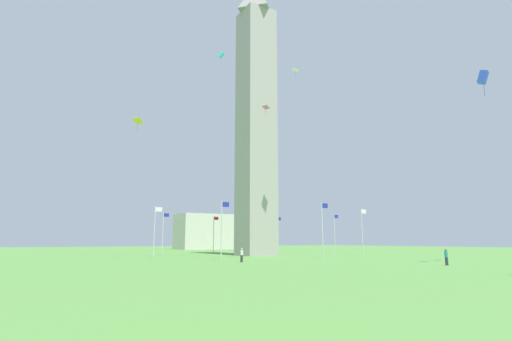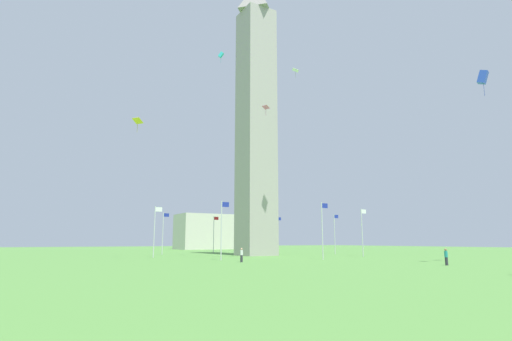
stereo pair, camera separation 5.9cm
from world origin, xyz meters
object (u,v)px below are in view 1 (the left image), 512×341
(flagpole_s, at_px, (155,229))
(flagpole_se, at_px, (163,231))
(flagpole_sw, at_px, (222,227))
(flagpole_n, at_px, (335,232))
(flagpole_e, at_px, (214,232))
(kite_blue_box, at_px, (483,77))
(obelisk_monument, at_px, (256,112))
(person_teal_shirt, at_px, (446,257))
(flagpole_ne, at_px, (277,233))
(flagpole_nw, at_px, (362,230))
(person_white_shirt, at_px, (242,255))
(kite_white_diamond, at_px, (296,71))
(kite_cyan_box, at_px, (221,55))
(distant_building, at_px, (221,232))
(kite_pink_diamond, at_px, (266,108))
(kite_yellow_diamond, at_px, (138,121))
(flagpole_w, at_px, (323,228))

(flagpole_s, bearing_deg, flagpole_se, 67.50)
(flagpole_sw, bearing_deg, flagpole_n, 22.50)
(flagpole_e, bearing_deg, kite_blue_box, -81.97)
(flagpole_e, relative_size, flagpole_sw, 1.00)
(flagpole_se, bearing_deg, flagpole_n, -22.50)
(obelisk_monument, xyz_separation_m, flagpole_se, (-12.32, 12.39, -21.20))
(flagpole_s, xyz_separation_m, person_teal_shirt, (20.06, -33.57, -3.34))
(flagpole_ne, bearing_deg, flagpole_nw, -90.00)
(flagpole_ne, distance_m, person_white_shirt, 39.23)
(kite_white_diamond, relative_size, kite_cyan_box, 0.85)
(flagpole_e, xyz_separation_m, flagpole_s, (-17.52, -17.52, 0.00))
(person_teal_shirt, height_order, person_white_shirt, person_teal_shirt)
(distant_building, bearing_deg, kite_pink_diamond, -109.84)
(flagpole_ne, xyz_separation_m, person_teal_shirt, (-9.85, -45.95, -3.34))
(flagpole_sw, xyz_separation_m, kite_yellow_diamond, (-9.35, 8.67, 15.05))
(flagpole_e, bearing_deg, flagpole_s, -135.00)
(person_teal_shirt, xyz_separation_m, kite_blue_box, (5.05, -2.71, 19.28))
(person_white_shirt, bearing_deg, kite_blue_box, -96.76)
(person_white_shirt, height_order, kite_white_diamond, kite_white_diamond)
(obelisk_monument, xyz_separation_m, flagpole_e, (0.06, 17.52, -21.20))
(flagpole_n, bearing_deg, flagpole_se, 157.50)
(flagpole_w, xyz_separation_m, distant_building, (18.83, 71.06, 1.01))
(obelisk_monument, distance_m, distant_building, 60.26)
(flagpole_se, bearing_deg, obelisk_monument, -45.15)
(obelisk_monument, xyz_separation_m, flagpole_nw, (12.45, -12.39, -21.20))
(obelisk_monument, distance_m, kite_cyan_box, 12.18)
(flagpole_n, xyz_separation_m, kite_blue_box, (-9.93, -36.28, 15.94))
(kite_cyan_box, bearing_deg, flagpole_nw, -20.54)
(kite_yellow_diamond, distance_m, distant_building, 71.57)
(flagpole_w, xyz_separation_m, kite_cyan_box, (-9.17, 13.21, 28.04))
(obelisk_monument, distance_m, flagpole_e, 27.50)
(flagpole_s, bearing_deg, kite_white_diamond, -34.40)
(flagpole_w, height_order, kite_pink_diamond, kite_pink_diamond)
(flagpole_s, distance_m, distant_building, 64.72)
(flagpole_s, distance_m, flagpole_sw, 13.41)
(flagpole_e, xyz_separation_m, flagpole_w, (-0.00, -35.03, 0.00))
(flagpole_sw, xyz_separation_m, person_white_shirt, (-0.02, -5.45, -3.36))
(flagpole_nw, distance_m, kite_yellow_diamond, 38.29)
(flagpole_n, relative_size, kite_pink_diamond, 5.02)
(person_white_shirt, bearing_deg, flagpole_se, 35.89)
(flagpole_n, height_order, kite_pink_diamond, kite_pink_diamond)
(flagpole_n, bearing_deg, obelisk_monument, 180.00)
(obelisk_monument, xyz_separation_m, person_teal_shirt, (2.60, -33.57, -24.54))
(kite_pink_diamond, height_order, kite_blue_box, kite_pink_diamond)
(flagpole_n, height_order, kite_blue_box, kite_blue_box)
(flagpole_ne, distance_m, flagpole_se, 24.77)
(flagpole_e, xyz_separation_m, distant_building, (18.83, 36.03, 1.01))
(kite_white_diamond, bearing_deg, flagpole_ne, 63.18)
(kite_yellow_diamond, xyz_separation_m, kite_pink_diamond, (17.71, -6.08, 3.29))
(flagpole_ne, xyz_separation_m, flagpole_nw, (-0.00, -24.77, 0.00))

